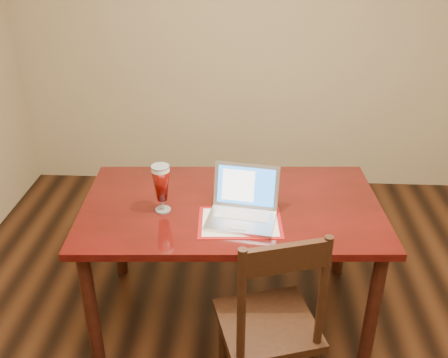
{
  "coord_description": "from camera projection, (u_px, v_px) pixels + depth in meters",
  "views": [
    {
      "loc": [
        -0.21,
        -1.73,
        2.27
      ],
      "look_at": [
        -0.35,
        0.76,
        0.94
      ],
      "focal_mm": 40.0,
      "sensor_mm": 36.0,
      "label": 1
    }
  ],
  "objects": [
    {
      "name": "dining_chair",
      "position": [
        270.0,
        324.0,
        2.41
      ],
      "size": [
        0.57,
        0.55,
        1.09
      ],
      "rotation": [
        0.0,
        0.0,
        0.29
      ],
      "color": "black",
      "rests_on": "ground"
    },
    {
      "name": "room_shell",
      "position": [
        311.0,
        76.0,
        1.76
      ],
      "size": [
        4.51,
        5.01,
        2.71
      ],
      "color": "tan",
      "rests_on": "ground"
    },
    {
      "name": "dining_table",
      "position": [
        230.0,
        218.0,
        2.89
      ],
      "size": [
        1.75,
        1.05,
        1.08
      ],
      "rotation": [
        0.0,
        0.0,
        0.06
      ],
      "color": "#4D0B0A",
      "rests_on": "ground"
    }
  ]
}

